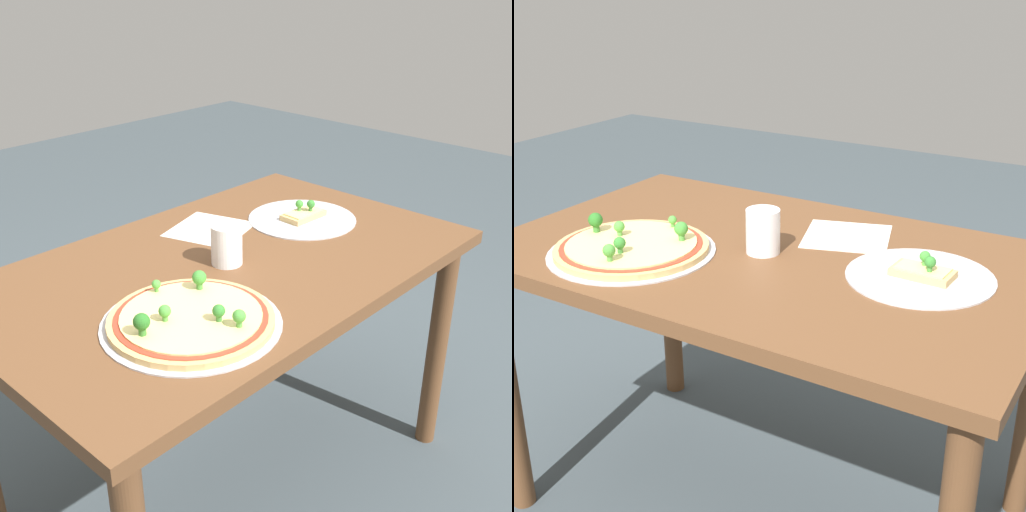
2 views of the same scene
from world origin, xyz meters
The scene contains 6 objects.
ground_plane centered at (0.00, 0.00, 0.00)m, with size 8.00×8.00×0.00m, color #3D474C.
dining_table centered at (0.00, 0.00, 0.64)m, with size 1.27×0.79×0.74m.
pizza_tray_whole centered at (0.27, 0.17, 0.76)m, with size 0.39×0.39×0.07m.
pizza_tray_slice centered at (-0.36, -0.04, 0.75)m, with size 0.32×0.32×0.06m.
drinking_cup centered at (0.01, 0.01, 0.80)m, with size 0.08×0.08×0.10m, color white.
paper_menu centered at (-0.12, -0.19, 0.74)m, with size 0.20×0.20×0.00m, color silver.
Camera 1 is at (1.03, 1.06, 1.45)m, focal length 45.00 mm.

